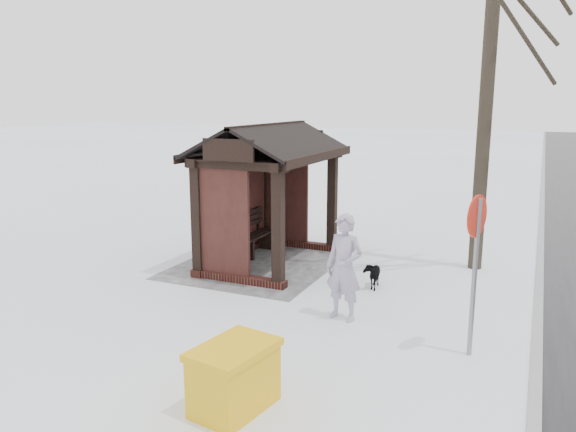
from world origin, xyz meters
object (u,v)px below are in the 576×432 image
(dog, at_px, (372,274))
(grit_bin, at_px, (234,377))
(road_sign, at_px, (476,241))
(bus_shelter, at_px, (263,166))
(pedestrian, at_px, (344,267))

(dog, distance_m, grit_bin, 4.93)
(dog, xyz_separation_m, road_sign, (2.29, 2.07, 1.41))
(bus_shelter, distance_m, dog, 3.35)
(dog, bearing_deg, bus_shelter, 156.44)
(bus_shelter, relative_size, pedestrian, 2.02)
(dog, relative_size, grit_bin, 0.56)
(pedestrian, relative_size, dog, 2.79)
(road_sign, bearing_deg, pedestrian, -87.27)
(pedestrian, xyz_separation_m, dog, (-1.75, -0.01, -0.62))
(road_sign, bearing_deg, grit_bin, -24.29)
(grit_bin, bearing_deg, road_sign, 148.05)
(pedestrian, bearing_deg, bus_shelter, 148.41)
(pedestrian, height_order, dog, pedestrian)
(pedestrian, bearing_deg, grit_bin, -84.37)
(pedestrian, distance_m, dog, 1.86)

